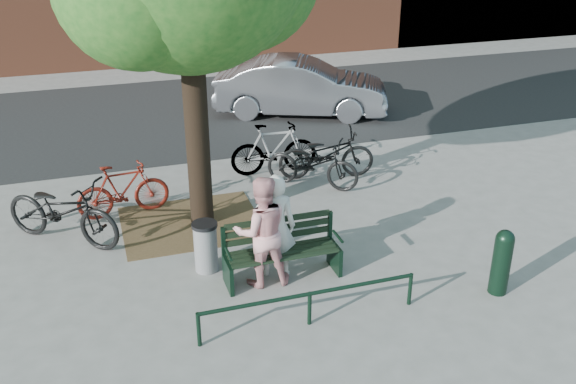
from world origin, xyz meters
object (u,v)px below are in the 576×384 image
object	(u,v)px
person_left	(275,226)
litter_bin	(206,246)
bicycle_c	(312,163)
bollard	(502,260)
park_bench	(281,248)
parked_car	(301,87)
person_right	(262,232)

from	to	relation	value
person_left	litter_bin	world-z (taller)	person_left
litter_bin	bicycle_c	distance (m)	3.58
bollard	litter_bin	size ratio (longest dim) A/B	1.26
litter_bin	bicycle_c	xyz separation A→B (m)	(2.62, 2.44, 0.09)
park_bench	bicycle_c	distance (m)	3.35
person_left	litter_bin	bearing A→B (deg)	-4.82
bollard	parked_car	xyz separation A→B (m)	(-0.01, 8.83, 0.19)
park_bench	bollard	distance (m)	3.20
person_left	parked_car	size ratio (longest dim) A/B	0.37
bollard	parked_car	size ratio (longest dim) A/B	0.23
bicycle_c	parked_car	bearing A→B (deg)	21.18
park_bench	parked_car	size ratio (longest dim) A/B	0.39
parked_car	litter_bin	bearing A→B (deg)	173.31
person_right	bollard	distance (m)	3.47
bollard	person_right	bearing A→B (deg)	157.67
person_right	litter_bin	xyz separation A→B (m)	(-0.72, 0.60, -0.45)
person_right	litter_bin	distance (m)	1.04
park_bench	bollard	bearing A→B (deg)	-25.88
bollard	bicycle_c	bearing A→B (deg)	106.64
bicycle_c	parked_car	distance (m)	4.67
bollard	bicycle_c	distance (m)	4.55
bicycle_c	litter_bin	bearing A→B (deg)	170.32
person_right	parked_car	world-z (taller)	person_right
person_right	litter_bin	bearing A→B (deg)	-35.71
person_left	bollard	bearing A→B (deg)	173.29
person_left	bollard	xyz separation A→B (m)	(2.94, -1.47, -0.28)
bollard	park_bench	bearing A→B (deg)	154.12
bicycle_c	person_right	bearing A→B (deg)	-174.55
bollard	bicycle_c	size ratio (longest dim) A/B	0.54
person_left	bollard	size ratio (longest dim) A/B	1.63
parked_car	bollard	bearing A→B (deg)	-157.16
bollard	parked_car	world-z (taller)	parked_car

